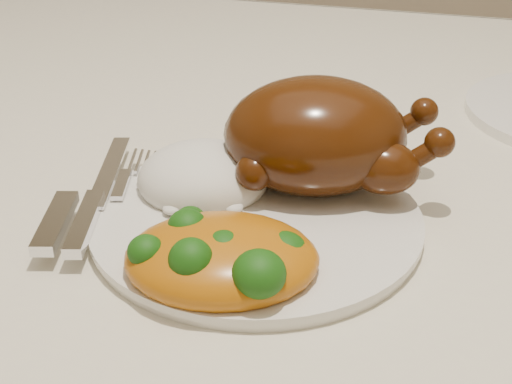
# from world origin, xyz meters

# --- Properties ---
(dining_table) EXTENTS (1.60, 0.90, 0.76)m
(dining_table) POSITION_xyz_m (0.00, 0.00, 0.67)
(dining_table) COLOR brown
(dining_table) RESTS_ON floor
(tablecloth) EXTENTS (1.73, 1.03, 0.18)m
(tablecloth) POSITION_xyz_m (0.00, 0.00, 0.74)
(tablecloth) COLOR beige
(tablecloth) RESTS_ON dining_table
(dinner_plate) EXTENTS (0.28, 0.28, 0.01)m
(dinner_plate) POSITION_xyz_m (0.01, -0.17, 0.77)
(dinner_plate) COLOR silver
(dinner_plate) RESTS_ON tablecloth
(roast_chicken) EXTENTS (0.20, 0.15, 0.10)m
(roast_chicken) POSITION_xyz_m (0.05, -0.11, 0.82)
(roast_chicken) COLOR #401E06
(roast_chicken) RESTS_ON dinner_plate
(rice_mound) EXTENTS (0.13, 0.13, 0.06)m
(rice_mound) POSITION_xyz_m (-0.04, -0.14, 0.79)
(rice_mound) COLOR white
(rice_mound) RESTS_ON dinner_plate
(mac_and_cheese) EXTENTS (0.15, 0.13, 0.05)m
(mac_and_cheese) POSITION_xyz_m (0.02, -0.24, 0.79)
(mac_and_cheese) COLOR #B16E0B
(mac_and_cheese) RESTS_ON dinner_plate
(cutlery) EXTENTS (0.06, 0.20, 0.01)m
(cutlery) POSITION_xyz_m (-0.12, -0.20, 0.78)
(cutlery) COLOR silver
(cutlery) RESTS_ON dinner_plate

